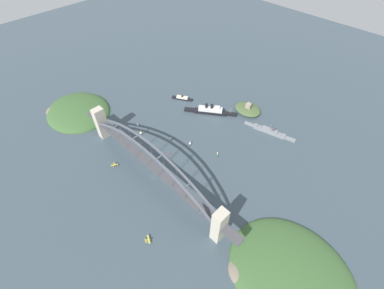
% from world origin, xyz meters
% --- Properties ---
extents(ground_plane, '(1400.00, 1400.00, 0.00)m').
position_xyz_m(ground_plane, '(0.00, 0.00, 0.00)').
color(ground_plane, '#3D4C56').
extents(harbor_arch_bridge, '(299.88, 15.85, 67.16)m').
position_xyz_m(harbor_arch_bridge, '(0.00, -0.00, 30.44)').
color(harbor_arch_bridge, beige).
rests_on(harbor_arch_bridge, ground).
extents(headland_west_shore, '(120.32, 104.59, 23.58)m').
position_xyz_m(headland_west_shore, '(-205.78, -2.78, 0.00)').
color(headland_west_shore, '#3D6033').
rests_on(headland_west_shore, ground).
extents(headland_east_shore, '(140.24, 120.97, 23.60)m').
position_xyz_m(headland_east_shore, '(202.26, 21.57, 0.00)').
color(headland_east_shore, '#3D6033').
rests_on(headland_east_shore, ground).
extents(ocean_liner, '(79.38, 58.42, 19.13)m').
position_xyz_m(ocean_liner, '(-35.86, 160.66, 5.60)').
color(ocean_liner, black).
rests_on(ocean_liner, ground).
extents(naval_cruiser, '(84.59, 25.08, 17.36)m').
position_xyz_m(naval_cruiser, '(66.40, 192.69, 3.06)').
color(naval_cruiser, gray).
rests_on(naval_cruiser, ground).
extents(harbor_ferry_steamer, '(37.09, 24.74, 8.23)m').
position_xyz_m(harbor_ferry_steamer, '(-99.96, 154.09, 2.53)').
color(harbor_ferry_steamer, black).
rests_on(harbor_ferry_steamer, ground).
extents(fort_island_mid_harbor, '(47.71, 38.27, 16.87)m').
position_xyz_m(fort_island_mid_harbor, '(7.72, 212.14, 4.34)').
color(fort_island_mid_harbor, '#4C6038').
rests_on(fort_island_mid_harbor, ground).
extents(seaplane_taxiing_near_bridge, '(10.43, 8.06, 4.79)m').
position_xyz_m(seaplane_taxiing_near_bridge, '(66.06, -61.22, 1.99)').
color(seaplane_taxiing_near_bridge, '#B7B7B2').
rests_on(seaplane_taxiing_near_bridge, ground).
extents(seaplane_second_in_formation, '(8.29, 9.47, 5.01)m').
position_xyz_m(seaplane_second_in_formation, '(-55.56, -25.52, 2.11)').
color(seaplane_second_in_formation, '#B7B7B2').
rests_on(seaplane_second_in_formation, ground).
extents(small_boat_0, '(6.59, 5.72, 2.08)m').
position_xyz_m(small_boat_0, '(-38.74, 69.63, 0.76)').
color(small_boat_0, '#2D6B3D').
rests_on(small_boat_0, ground).
extents(small_boat_1, '(6.52, 6.09, 8.11)m').
position_xyz_m(small_boat_1, '(-7.82, 82.56, 3.82)').
color(small_boat_1, black).
rests_on(small_boat_1, ground).
extents(small_boat_2, '(6.56, 3.87, 6.88)m').
position_xyz_m(small_boat_2, '(-100.58, 50.58, 3.24)').
color(small_boat_2, '#234C8C').
rests_on(small_boat_2, ground).
extents(small_boat_3, '(9.06, 10.54, 2.20)m').
position_xyz_m(small_boat_3, '(36.62, 96.65, 0.82)').
color(small_boat_3, '#2D6B3D').
rests_on(small_boat_3, ground).
extents(small_boat_4, '(4.59, 8.13, 7.78)m').
position_xyz_m(small_boat_4, '(-82.40, 43.59, 3.60)').
color(small_boat_4, gold).
rests_on(small_boat_4, ground).
extents(channel_marker_buoy, '(2.20, 2.20, 2.75)m').
position_xyz_m(channel_marker_buoy, '(-16.78, 47.33, 1.12)').
color(channel_marker_buoy, red).
rests_on(channel_marker_buoy, ground).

